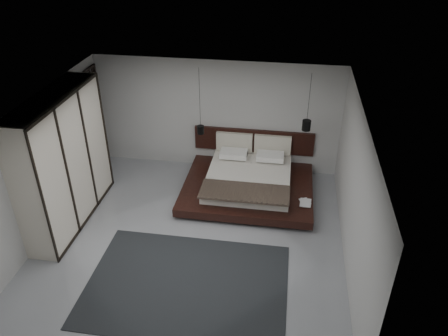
% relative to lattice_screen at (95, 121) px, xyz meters
% --- Properties ---
extents(floor, '(6.00, 6.00, 0.00)m').
position_rel_lattice_screen_xyz_m(floor, '(2.95, -2.45, -1.30)').
color(floor, '#95989D').
rests_on(floor, ground).
extents(ceiling, '(6.00, 6.00, 0.00)m').
position_rel_lattice_screen_xyz_m(ceiling, '(2.95, -2.45, 1.50)').
color(ceiling, white).
rests_on(ceiling, wall_back).
extents(wall_back, '(6.00, 0.00, 6.00)m').
position_rel_lattice_screen_xyz_m(wall_back, '(2.95, 0.55, 0.10)').
color(wall_back, '#B1B1AE').
rests_on(wall_back, floor).
extents(wall_front, '(6.00, 0.00, 6.00)m').
position_rel_lattice_screen_xyz_m(wall_front, '(2.95, -5.45, 0.10)').
color(wall_front, '#B1B1AE').
rests_on(wall_front, floor).
extents(wall_left, '(0.00, 6.00, 6.00)m').
position_rel_lattice_screen_xyz_m(wall_left, '(-0.05, -2.45, 0.10)').
color(wall_left, '#B1B1AE').
rests_on(wall_left, floor).
extents(wall_right, '(0.00, 6.00, 6.00)m').
position_rel_lattice_screen_xyz_m(wall_right, '(5.95, -2.45, 0.10)').
color(wall_right, '#B1B1AE').
rests_on(wall_right, floor).
extents(lattice_screen, '(0.05, 0.90, 2.60)m').
position_rel_lattice_screen_xyz_m(lattice_screen, '(0.00, 0.00, 0.00)').
color(lattice_screen, black).
rests_on(lattice_screen, floor).
extents(bed, '(2.96, 2.47, 1.11)m').
position_rel_lattice_screen_xyz_m(bed, '(3.88, -0.55, -1.00)').
color(bed, black).
rests_on(bed, floor).
extents(book_lower, '(0.28, 0.32, 0.02)m').
position_rel_lattice_screen_xyz_m(book_lower, '(5.10, -1.23, -1.01)').
color(book_lower, '#99724C').
rests_on(book_lower, bed).
extents(book_upper, '(0.26, 0.34, 0.02)m').
position_rel_lattice_screen_xyz_m(book_upper, '(5.08, -1.26, -0.99)').
color(book_upper, '#99724C').
rests_on(book_upper, book_lower).
extents(pendant_left, '(0.16, 0.16, 1.60)m').
position_rel_lattice_screen_xyz_m(pendant_left, '(2.66, -0.06, 0.01)').
color(pendant_left, black).
rests_on(pendant_left, ceiling).
extents(pendant_right, '(0.20, 0.20, 1.33)m').
position_rel_lattice_screen_xyz_m(pendant_right, '(5.10, -0.06, 0.29)').
color(pendant_right, black).
rests_on(pendant_right, ceiling).
extents(wardrobe, '(0.67, 2.84, 2.79)m').
position_rel_lattice_screen_xyz_m(wardrobe, '(0.25, -2.12, 0.09)').
color(wardrobe, beige).
rests_on(wardrobe, floor).
extents(rug, '(3.56, 2.55, 0.02)m').
position_rel_lattice_screen_xyz_m(rug, '(3.13, -3.70, -1.29)').
color(rug, black).
rests_on(rug, floor).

